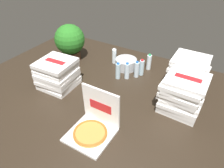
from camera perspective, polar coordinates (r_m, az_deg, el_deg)
The scene contains 13 objects.
ground_plane at distance 2.28m, azimuth -2.56°, elevation -3.88°, with size 3.20×2.40×0.02m, color #2D2319.
open_pizza_box at distance 1.87m, azimuth -5.12°, elevation -11.32°, with size 0.37×0.38×0.40m.
pizza_stack_left_near at distance 2.47m, azimuth 20.09°, elevation 2.71°, with size 0.41×0.41×0.37m.
pizza_stack_center_far at distance 2.13m, azimuth 18.79°, elevation -2.61°, with size 0.41×0.40×0.38m.
pizza_stack_right_mid at distance 2.43m, azimuth -14.74°, elevation 2.72°, with size 0.42×0.43×0.33m.
ice_bucket at distance 2.74m, azimuth 3.85°, elevation 5.58°, with size 0.28×0.28×0.13m, color #B7BABF.
water_bottle_0 at distance 2.75m, azimuth 10.09°, elevation 5.94°, with size 0.06×0.06×0.21m.
water_bottle_1 at distance 2.52m, azimuth 1.63°, elevation 3.58°, with size 0.06×0.06×0.21m.
water_bottle_2 at distance 2.53m, azimuth 4.14°, elevation 3.58°, with size 0.06×0.06×0.21m.
water_bottle_3 at distance 2.57m, azimuth 6.76°, elevation 3.96°, with size 0.06×0.06×0.21m.
water_bottle_4 at distance 2.85m, azimuth 0.62°, elevation 7.65°, with size 0.06×0.06×0.21m.
water_bottle_5 at distance 2.61m, azimuth 8.12°, elevation 4.49°, with size 0.06×0.06×0.21m.
potted_plant at distance 2.93m, azimuth -11.46°, elevation 11.46°, with size 0.40×0.40×0.50m.
Camera 1 is at (0.99, -1.45, 1.45)m, focal length 33.36 mm.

